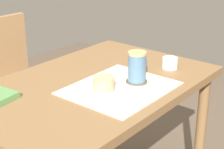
% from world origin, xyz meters
% --- Properties ---
extents(dining_table, '(1.05, 0.69, 0.75)m').
position_xyz_m(dining_table, '(0.00, 0.00, 0.65)').
color(dining_table, brown).
rests_on(dining_table, ground_plane).
extents(wooden_chair, '(0.44, 0.44, 0.89)m').
position_xyz_m(wooden_chair, '(0.08, 0.67, 0.49)').
color(wooden_chair, '#997047').
rests_on(wooden_chair, ground_plane).
extents(placemat, '(0.41, 0.34, 0.00)m').
position_xyz_m(placemat, '(0.03, -0.12, 0.75)').
color(placemat, silver).
rests_on(placemat, dining_table).
extents(pastry_plate, '(0.15, 0.15, 0.01)m').
position_xyz_m(pastry_plate, '(-0.05, -0.10, 0.76)').
color(pastry_plate, white).
rests_on(pastry_plate, placemat).
extents(pastry, '(0.08, 0.08, 0.05)m').
position_xyz_m(pastry, '(-0.05, -0.10, 0.79)').
color(pastry, tan).
rests_on(pastry, pastry_plate).
extents(coffee_coaster, '(0.09, 0.09, 0.00)m').
position_xyz_m(coffee_coaster, '(0.12, -0.14, 0.75)').
color(coffee_coaster, brown).
rests_on(coffee_coaster, placemat).
extents(coffee_mug, '(0.11, 0.08, 0.13)m').
position_xyz_m(coffee_mug, '(0.12, -0.14, 0.82)').
color(coffee_mug, slate).
rests_on(coffee_mug, coffee_coaster).
extents(teaspoon, '(0.13, 0.04, 0.01)m').
position_xyz_m(teaspoon, '(0.10, -0.26, 0.75)').
color(teaspoon, silver).
rests_on(teaspoon, placemat).
extents(sugar_bowl, '(0.07, 0.07, 0.05)m').
position_xyz_m(sugar_bowl, '(0.35, -0.16, 0.77)').
color(sugar_bowl, white).
rests_on(sugar_bowl, dining_table).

